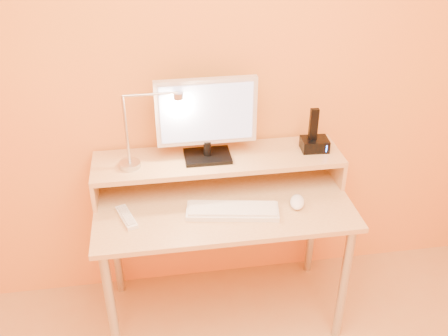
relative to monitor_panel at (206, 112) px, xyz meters
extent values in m
cube|color=orange|center=(0.05, 0.16, 0.13)|extent=(3.00, 0.04, 2.50)
cylinder|color=#B5B6B9|center=(-0.50, -0.41, -0.77)|extent=(0.04, 0.04, 0.69)
cylinder|color=#B5B6B9|center=(0.60, -0.41, -0.77)|extent=(0.04, 0.04, 0.69)
cylinder|color=#B5B6B9|center=(-0.50, 0.09, -0.77)|extent=(0.04, 0.04, 0.69)
cylinder|color=#B5B6B9|center=(0.60, 0.09, -0.77)|extent=(0.04, 0.04, 0.69)
cube|color=tan|center=(0.05, -0.16, -0.41)|extent=(1.20, 0.60, 0.02)
cube|color=tan|center=(-0.54, -0.01, -0.33)|extent=(0.02, 0.30, 0.14)
cube|color=tan|center=(0.64, -0.01, -0.33)|extent=(0.02, 0.30, 0.14)
cube|color=tan|center=(0.05, -0.01, -0.25)|extent=(1.20, 0.30, 0.02)
cube|color=black|center=(0.00, -0.01, -0.23)|extent=(0.22, 0.16, 0.02)
cylinder|color=black|center=(0.00, -0.01, -0.19)|extent=(0.04, 0.04, 0.07)
cube|color=silver|center=(0.00, 0.00, 0.00)|extent=(0.47, 0.04, 0.32)
cube|color=black|center=(0.00, 0.02, 0.00)|extent=(0.42, 0.01, 0.27)
cube|color=#A7BCF9|center=(0.00, -0.02, 0.00)|extent=(0.42, 0.01, 0.28)
cylinder|color=#B5B6B9|center=(-0.37, -0.04, -0.23)|extent=(0.10, 0.10, 0.02)
cylinder|color=#B5B6B9|center=(-0.37, -0.04, -0.05)|extent=(0.01, 0.01, 0.33)
cylinder|color=#B5B6B9|center=(-0.25, -0.04, 0.12)|extent=(0.24, 0.01, 0.01)
cylinder|color=#B5B6B9|center=(-0.13, -0.04, 0.10)|extent=(0.04, 0.04, 0.03)
cylinder|color=#FFEAC6|center=(-0.13, -0.04, 0.09)|extent=(0.03, 0.03, 0.00)
cube|color=black|center=(0.53, -0.01, -0.21)|extent=(0.14, 0.11, 0.06)
cube|color=black|center=(0.51, -0.01, -0.10)|extent=(0.04, 0.03, 0.16)
cube|color=#3280EE|center=(0.57, -0.06, -0.21)|extent=(0.01, 0.00, 0.04)
cube|color=silver|center=(0.08, -0.26, -0.39)|extent=(0.44, 0.20, 0.02)
ellipsoid|color=white|center=(0.39, -0.24, -0.38)|extent=(0.10, 0.13, 0.04)
cube|color=silver|center=(-0.40, -0.22, -0.39)|extent=(0.10, 0.19, 0.02)
camera|label=1|loc=(-0.25, -2.11, 0.97)|focal=40.68mm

